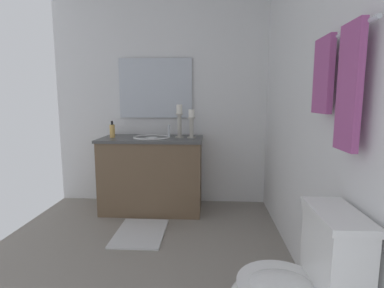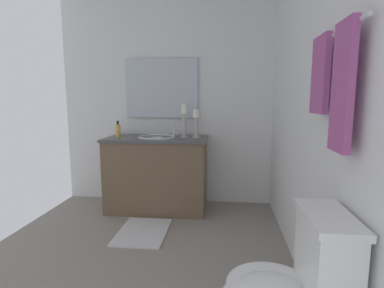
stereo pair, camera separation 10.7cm
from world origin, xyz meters
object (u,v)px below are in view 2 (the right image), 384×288
Objects in this scene: bath_mat at (143,232)px; candle_holder_tall at (196,123)px; sink_basin at (157,141)px; towel_center at (343,87)px; soap_bottle at (118,130)px; towel_near_vanity at (320,75)px; mirror at (161,88)px; vanity_cabinet at (157,173)px; candle_holder_short at (184,120)px; towel_bar at (338,33)px.

candle_holder_tall is at bearing 145.18° from bath_mat.
towel_center is at bearing 33.39° from sink_basin.
towel_near_vanity reaches higher than soap_bottle.
towel_center is at bearing 23.08° from candle_holder_tall.
sink_basin is at bearing -141.64° from towel_near_vanity.
towel_center is at bearing 29.80° from mirror.
towel_center is (2.12, 1.22, -0.08)m from mirror.
bath_mat is at bearing 0.00° from mirror.
towel_center is at bearing 33.41° from vanity_cabinet.
soap_bottle is (0.06, -0.72, -0.12)m from candle_holder_short.
candle_holder_tall reaches higher than vanity_cabinet.
mirror is 1.61m from bath_mat.
candle_holder_short reaches higher than vanity_cabinet.
towel_near_vanity reaches higher than sink_basin.
towel_near_vanity is 0.73× the size of towel_center.
sink_basin is 0.38m from candle_holder_short.
mirror reaches higher than bath_mat.
vanity_cabinet reaches higher than bath_mat.
towel_bar is (1.69, 1.23, 1.11)m from vanity_cabinet.
towel_near_vanity is 0.65× the size of bath_mat.
candle_holder_tall is 0.86m from soap_bottle.
candle_holder_tall is 1.94m from towel_bar.
soap_bottle is 0.29× the size of towel_bar.
bath_mat is at bearing -24.85° from candle_holder_short.
vanity_cabinet is 0.67m from candle_holder_short.
mirror is 0.64m from candle_holder_tall.
sink_basin is at bearing -90.48° from candle_holder_tall.
candle_holder_short is 2.10m from towel_center.
candle_holder_tall reaches higher than bath_mat.
candle_holder_short is at bearing 94.61° from vanity_cabinet.
bath_mat is (-1.22, -1.22, -1.25)m from towel_center.
sink_basin is at bearing 90.00° from vanity_cabinet.
towel_near_vanity is (1.56, 0.92, 0.34)m from candle_holder_short.
mirror is at bearing -123.28° from candle_holder_tall.
towel_center reaches higher than candle_holder_short.
soap_bottle is at bearing -85.45° from sink_basin.
bath_mat is at bearing -135.05° from towel_center.
sink_basin is (0.00, 0.00, 0.36)m from vanity_cabinet.
sink_basin is 2.04m from towel_near_vanity.
candle_holder_short is (-0.02, 0.30, 0.23)m from sink_basin.
sink_basin is 0.75× the size of towel_center.
vanity_cabinet is 2.17m from towel_near_vanity.
towel_near_vanity is (1.54, 1.21, 0.57)m from sink_basin.
bath_mat is (-0.91, -1.22, -1.33)m from towel_near_vanity.
candle_holder_short is at bearing -153.89° from towel_center.
towel_center is (0.31, 0.00, -0.07)m from towel_near_vanity.
mirror reaches higher than towel_bar.
towel_bar is at bearing 32.07° from mirror.
candle_holder_tall is 1.76m from towel_near_vanity.
soap_bottle is 2.42m from towel_bar.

